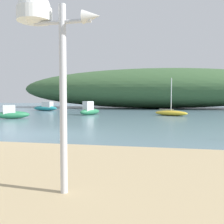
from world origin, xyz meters
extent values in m
plane|color=slate|center=(0.00, 0.00, 0.00)|extent=(120.00, 120.00, 0.00)
ellipsoid|color=#3D6038|center=(3.90, 31.24, 3.26)|extent=(45.70, 13.93, 6.52)
cylinder|color=silver|center=(3.89, -7.78, 1.77)|extent=(0.12, 0.12, 3.15)
cylinder|color=silver|center=(3.89, -7.78, 3.06)|extent=(0.99, 0.07, 0.07)
cylinder|color=white|center=(3.39, -7.78, 3.20)|extent=(0.58, 0.58, 0.22)
sphere|color=white|center=(3.39, -7.78, 3.31)|extent=(0.53, 0.53, 0.53)
cone|color=silver|center=(4.38, -7.78, 3.12)|extent=(0.29, 0.22, 0.22)
ellipsoid|color=#287A4C|center=(-6.96, 7.69, 0.32)|extent=(2.75, 2.31, 0.64)
cube|color=silver|center=(-7.18, 7.53, 0.79)|extent=(1.19, 1.13, 0.74)
ellipsoid|color=#287A4C|center=(-1.85, 13.48, 0.32)|extent=(1.96, 2.88, 0.64)
cube|color=silver|center=(-1.97, 13.23, 0.91)|extent=(1.03, 1.17, 0.99)
ellipsoid|color=teal|center=(-9.95, 19.95, 0.34)|extent=(3.47, 1.52, 0.67)
cube|color=silver|center=(-9.61, 19.93, 0.83)|extent=(1.26, 1.10, 0.79)
ellipsoid|color=gold|center=(6.29, 13.87, 0.26)|extent=(3.49, 2.43, 0.52)
cylinder|color=silver|center=(6.29, 13.87, 2.03)|extent=(0.08, 0.08, 3.34)
cylinder|color=silver|center=(5.84, 14.09, 0.61)|extent=(1.38, 0.71, 0.06)
camera|label=1|loc=(5.53, -11.81, 1.83)|focal=41.04mm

